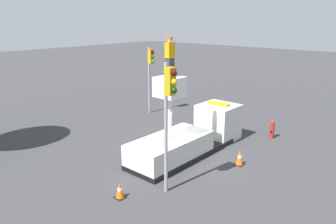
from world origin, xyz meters
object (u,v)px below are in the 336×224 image
object	(u,v)px
worker	(170,57)
traffic_light_pole	(169,104)
traffic_light_across	(150,67)
traffic_cone_rear	(120,191)
fire_hydrant	(272,130)
bucket_truck	(190,137)
traffic_cone_curbside	(240,158)

from	to	relation	value
worker	traffic_light_pole	world-z (taller)	worker
traffic_light_across	traffic_cone_rear	size ratio (longest dim) A/B	7.47
fire_hydrant	traffic_cone_rear	world-z (taller)	fire_hydrant
traffic_light_across	fire_hydrant	xyz separation A→B (m)	(0.84, -8.80, -2.83)
bucket_truck	traffic_cone_rear	xyz separation A→B (m)	(-5.32, -0.72, -0.54)
traffic_cone_rear	traffic_light_pole	bearing A→B (deg)	-36.20
bucket_truck	traffic_light_across	distance (m)	7.97
traffic_light_pole	traffic_cone_curbside	xyz separation A→B (m)	(4.08, -0.83, -3.26)
traffic_light_across	traffic_cone_curbside	distance (m)	10.30
traffic_light_pole	traffic_light_across	xyz separation A→B (m)	(7.62, 8.38, -0.28)
worker	traffic_cone_curbside	world-z (taller)	worker
traffic_light_across	fire_hydrant	size ratio (longest dim) A/B	4.51
bucket_truck	traffic_cone_rear	distance (m)	5.39
traffic_cone_rear	traffic_cone_curbside	size ratio (longest dim) A/B	0.84
traffic_light_across	worker	bearing A→B (deg)	-129.77
bucket_truck	traffic_light_pole	world-z (taller)	traffic_light_pole
traffic_light_pole	traffic_cone_rear	xyz separation A→B (m)	(-1.54, 1.13, -3.32)
fire_hydrant	bucket_truck	bearing A→B (deg)	154.04
traffic_light_across	fire_hydrant	bearing A→B (deg)	-84.53
traffic_light_across	traffic_cone_curbside	xyz separation A→B (m)	(-3.53, -9.21, -2.99)
worker	traffic_light_across	world-z (taller)	worker
bucket_truck	traffic_cone_curbside	bearing A→B (deg)	-83.45
fire_hydrant	traffic_light_pole	bearing A→B (deg)	177.11
traffic_light_across	fire_hydrant	world-z (taller)	traffic_light_across
traffic_light_pole	traffic_cone_rear	distance (m)	3.83
bucket_truck	fire_hydrant	xyz separation A→B (m)	(4.69, -2.28, -0.32)
bucket_truck	traffic_light_across	size ratio (longest dim) A/B	1.54
bucket_truck	traffic_cone_curbside	distance (m)	2.75
worker	fire_hydrant	world-z (taller)	worker
bucket_truck	fire_hydrant	distance (m)	5.22
traffic_light_pole	traffic_light_across	distance (m)	11.32
traffic_light_pole	fire_hydrant	world-z (taller)	traffic_light_pole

